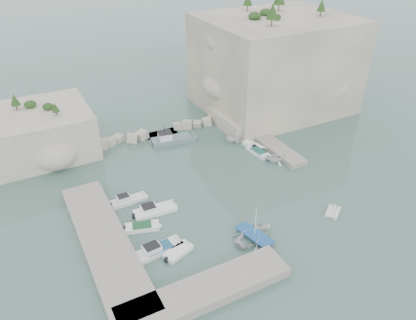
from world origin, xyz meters
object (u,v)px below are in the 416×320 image
motorboat_c (142,229)px  tender_east_b (258,154)px  motorboat_d (159,251)px  tender_east_c (254,147)px  tender_east_d (236,141)px  motorboat_b (155,212)px  tender_east_a (276,161)px  work_boat (174,142)px  motorboat_e (178,254)px  motorboat_a (129,202)px  rowboat (254,238)px  inflatable_dinghy (332,213)px

motorboat_c → tender_east_b: size_ratio=0.91×
motorboat_d → tender_east_c: 27.12m
tender_east_c → tender_east_d: tender_east_d is taller
motorboat_b → tender_east_a: tender_east_a is taller
tender_east_b → work_boat: work_boat is taller
motorboat_e → motorboat_c: bearing=90.4°
tender_east_c → tender_east_a: bearing=172.5°
motorboat_c → tender_east_c: same height
tender_east_d → motorboat_d: bearing=126.3°
motorboat_c → tender_east_a: (23.59, 5.21, 0.00)m
motorboat_b → work_boat: work_boat is taller
motorboat_d → tender_east_c: motorboat_d is taller
motorboat_c → tender_east_d: size_ratio=1.05×
motorboat_a → motorboat_d: bearing=-90.1°
motorboat_a → motorboat_d: size_ratio=0.85×
motorboat_b → motorboat_a: bearing=124.7°
tender_east_a → tender_east_b: size_ratio=0.71×
motorboat_c → work_boat: bearing=73.3°
motorboat_a → motorboat_d: (0.05, -10.37, 0.00)m
tender_east_a → tender_east_b: tender_east_a is taller
tender_east_a → tender_east_d: bearing=29.7°
motorboat_b → rowboat: motorboat_b is taller
tender_east_a → tender_east_c: size_ratio=0.78×
motorboat_e → tender_east_d: size_ratio=0.89×
rowboat → work_boat: 25.94m
tender_east_d → motorboat_a: bearing=106.0°
motorboat_b → tender_east_d: tender_east_d is taller
motorboat_a → tender_east_d: tender_east_d is taller
motorboat_d → rowboat: bearing=-22.2°
inflatable_dinghy → work_boat: work_boat is taller
inflatable_dinghy → work_boat: bearing=76.2°
motorboat_a → work_boat: 17.17m
rowboat → tender_east_b: bearing=-48.1°
motorboat_b → rowboat: size_ratio=1.11×
motorboat_b → tender_east_c: 21.98m
motorboat_e → tender_east_b: size_ratio=0.77×
tender_east_a → rowboat: bearing=152.7°
tender_east_b → motorboat_c: bearing=103.7°
motorboat_a → tender_east_b: (22.19, 2.64, 0.00)m
motorboat_b → motorboat_e: 8.12m
motorboat_a → tender_east_a: bearing=-1.9°
tender_east_b → work_boat: bearing=39.6°
motorboat_b → inflatable_dinghy: 22.62m
motorboat_a → motorboat_d: 10.37m
inflatable_dinghy → tender_east_c: bearing=53.7°
motorboat_a → rowboat: 17.32m
motorboat_b → inflatable_dinghy: bearing=-25.8°
motorboat_c → inflatable_dinghy: size_ratio=1.59×
motorboat_a → rowboat: size_ratio=0.97×
motorboat_e → tender_east_c: 26.45m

